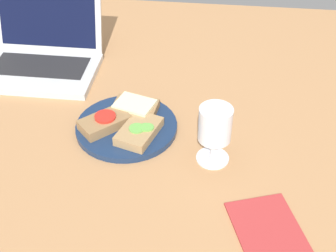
{
  "coord_description": "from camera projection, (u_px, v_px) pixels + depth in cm",
  "views": [
    {
      "loc": [
        12.48,
        -83.44,
        71.55
      ],
      "look_at": [
        3.1,
        -5.05,
        8.0
      ],
      "focal_mm": 50.0,
      "sensor_mm": 36.0,
      "label": 1
    }
  ],
  "objects": [
    {
      "name": "wooden_table",
      "position": [
        157.0,
        133.0,
        1.1
      ],
      "size": [
        140.0,
        140.0,
        3.0
      ],
      "primitive_type": "cube",
      "color": "#B27F51",
      "rests_on": "ground"
    },
    {
      "name": "plate",
      "position": [
        127.0,
        127.0,
        1.08
      ],
      "size": [
        23.4,
        23.4,
        1.42
      ],
      "primitive_type": "cylinder",
      "color": "navy",
      "rests_on": "wooden_table"
    },
    {
      "name": "sandwich_with_cucumber",
      "position": [
        139.0,
        131.0,
        1.04
      ],
      "size": [
        10.17,
        12.87,
        2.58
      ],
      "color": "#A88456",
      "rests_on": "plate"
    },
    {
      "name": "sandwich_with_cheese",
      "position": [
        135.0,
        108.0,
        1.1
      ],
      "size": [
        11.13,
        8.97,
        2.79
      ],
      "color": "#937047",
      "rests_on": "plate"
    },
    {
      "name": "sandwich_with_tomato",
      "position": [
        105.0,
        122.0,
        1.06
      ],
      "size": [
        12.29,
        12.12,
        2.99
      ],
      "color": "#937047",
      "rests_on": "plate"
    },
    {
      "name": "wine_glass",
      "position": [
        215.0,
        127.0,
        0.95
      ],
      "size": [
        7.07,
        7.07,
        13.3
      ],
      "color": "white",
      "rests_on": "wooden_table"
    },
    {
      "name": "laptop",
      "position": [
        41.0,
        54.0,
        1.27
      ],
      "size": [
        30.92,
        26.11,
        20.5
      ],
      "color": "silver",
      "rests_on": "wooden_table"
    },
    {
      "name": "napkin",
      "position": [
        268.0,
        230.0,
        0.85
      ],
      "size": [
        16.4,
        18.78,
        0.4
      ],
      "primitive_type": "cube",
      "rotation": [
        0.0,
        0.0,
        0.34
      ],
      "color": "#B23333",
      "rests_on": "wooden_table"
    }
  ]
}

